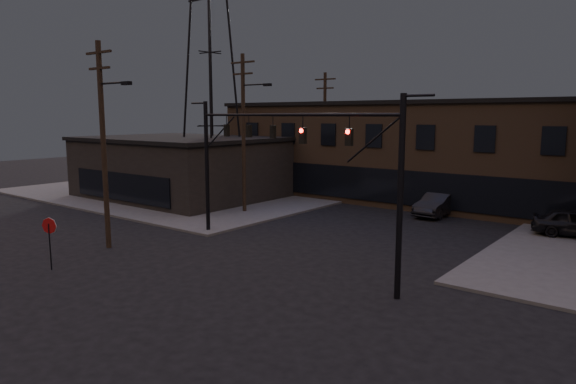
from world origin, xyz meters
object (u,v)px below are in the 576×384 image
object	(u,v)px
traffic_signal_near	(374,173)
car_crossing	(438,204)
traffic_signal_far	(221,152)
stop_sign	(49,231)

from	to	relation	value
traffic_signal_near	car_crossing	xyz separation A→B (m)	(-4.14, 17.34, -4.10)
traffic_signal_far	stop_sign	world-z (taller)	traffic_signal_far
car_crossing	stop_sign	bearing A→B (deg)	-109.47
traffic_signal_far	traffic_signal_near	bearing A→B (deg)	-16.17
traffic_signal_near	stop_sign	size ratio (longest dim) A/B	3.23
traffic_signal_far	stop_sign	size ratio (longest dim) A/B	3.23
stop_sign	car_crossing	size ratio (longest dim) A/B	0.49
traffic_signal_near	stop_sign	distance (m)	15.17
traffic_signal_near	traffic_signal_far	distance (m)	12.57
car_crossing	traffic_signal_far	bearing A→B (deg)	-118.15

